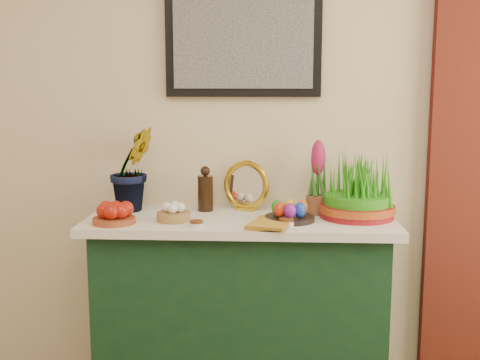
% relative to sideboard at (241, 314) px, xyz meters
% --- Properties ---
extents(sideboard, '(1.30, 0.45, 0.85)m').
position_rel_sideboard_xyz_m(sideboard, '(0.00, 0.00, 0.00)').
color(sideboard, '#153B1C').
rests_on(sideboard, ground).
extents(tablecloth, '(1.40, 0.55, 0.04)m').
position_rel_sideboard_xyz_m(tablecloth, '(0.00, 0.00, 0.45)').
color(tablecloth, silver).
rests_on(tablecloth, sideboard).
extents(hyacinth_green, '(0.35, 0.35, 0.53)m').
position_rel_sideboard_xyz_m(hyacinth_green, '(-0.52, 0.13, 0.73)').
color(hyacinth_green, '#2E6721').
rests_on(hyacinth_green, tablecloth).
extents(apple_bowl, '(0.23, 0.23, 0.09)m').
position_rel_sideboard_xyz_m(apple_bowl, '(-0.55, -0.16, 0.50)').
color(apple_bowl, brown).
rests_on(apple_bowl, tablecloth).
extents(garlic_basket, '(0.17, 0.17, 0.08)m').
position_rel_sideboard_xyz_m(garlic_basket, '(-0.29, -0.09, 0.50)').
color(garlic_basket, '#AE7F46').
rests_on(garlic_basket, tablecloth).
extents(vinegar_cruet, '(0.07, 0.07, 0.22)m').
position_rel_sideboard_xyz_m(vinegar_cruet, '(-0.18, 0.13, 0.56)').
color(vinegar_cruet, black).
rests_on(vinegar_cruet, tablecloth).
extents(mirror, '(0.24, 0.15, 0.24)m').
position_rel_sideboard_xyz_m(mirror, '(0.02, 0.16, 0.58)').
color(mirror, gold).
rests_on(mirror, tablecloth).
extents(book, '(0.21, 0.26, 0.03)m').
position_rel_sideboard_xyz_m(book, '(0.06, -0.15, 0.48)').
color(book, '#B68424').
rests_on(book, tablecloth).
extents(spice_dish_left, '(0.07, 0.07, 0.03)m').
position_rel_sideboard_xyz_m(spice_dish_left, '(-0.18, -0.20, 0.48)').
color(spice_dish_left, silver).
rests_on(spice_dish_left, tablecloth).
extents(spice_dish_right, '(0.08, 0.08, 0.03)m').
position_rel_sideboard_xyz_m(spice_dish_right, '(0.21, -0.15, 0.48)').
color(spice_dish_right, silver).
rests_on(spice_dish_right, tablecloth).
extents(egg_plate, '(0.28, 0.28, 0.09)m').
position_rel_sideboard_xyz_m(egg_plate, '(0.22, -0.07, 0.50)').
color(egg_plate, black).
rests_on(egg_plate, tablecloth).
extents(hyacinth_pink, '(0.11, 0.11, 0.35)m').
position_rel_sideboard_xyz_m(hyacinth_pink, '(0.36, 0.10, 0.62)').
color(hyacinth_pink, brown).
rests_on(hyacinth_pink, tablecloth).
extents(wheatgrass_sabzeh, '(0.34, 0.34, 0.28)m').
position_rel_sideboard_xyz_m(wheatgrass_sabzeh, '(0.53, 0.02, 0.59)').
color(wheatgrass_sabzeh, maroon).
rests_on(wheatgrass_sabzeh, tablecloth).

